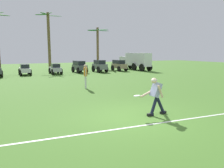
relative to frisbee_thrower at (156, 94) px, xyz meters
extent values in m
plane|color=#437028|center=(-0.87, 0.15, -0.80)|extent=(80.00, 80.00, 0.00)
cube|color=white|center=(-0.87, -0.79, -0.80)|extent=(21.82, 1.86, 0.01)
cylinder|color=#191E38|center=(-0.07, 0.00, -0.44)|extent=(0.36, 0.13, 0.72)
cube|color=black|center=(-0.23, -0.01, -0.75)|extent=(0.26, 0.11, 0.10)
cylinder|color=#191E38|center=(0.24, 0.01, -0.44)|extent=(0.44, 0.13, 0.69)
cube|color=black|center=(0.39, 0.01, -0.75)|extent=(0.26, 0.11, 0.10)
cube|color=#9EA3D1|center=(0.00, 0.00, 0.17)|extent=(0.39, 0.35, 0.58)
sphere|color=beige|center=(-0.10, 0.00, 0.52)|extent=(0.22, 0.22, 0.21)
cylinder|color=white|center=(-0.10, 0.00, 0.55)|extent=(0.22, 0.22, 0.03)
cylinder|color=beige|center=(-0.29, 0.17, 0.02)|extent=(0.57, 0.10, 0.27)
cylinder|color=beige|center=(0.05, -0.20, 0.14)|extent=(0.29, 0.09, 0.49)
cylinder|color=white|center=(-0.72, 0.18, -0.02)|extent=(0.35, 0.35, 0.05)
cylinder|color=silver|center=(-0.31, 6.82, -0.39)|extent=(0.13, 0.13, 0.82)
cylinder|color=silver|center=(-0.26, 6.99, -0.39)|extent=(0.13, 0.13, 0.82)
cube|color=orange|center=(-0.29, 6.91, 0.29)|extent=(0.28, 0.38, 0.54)
cylinder|color=beige|center=(-0.34, 6.70, 0.30)|extent=(0.09, 0.09, 0.52)
cylinder|color=beige|center=(-0.23, 7.11, 0.30)|extent=(0.09, 0.09, 0.52)
sphere|color=beige|center=(-0.29, 6.91, 0.66)|extent=(0.25, 0.25, 0.20)
cylinder|color=black|center=(-5.31, 17.91, -0.47)|extent=(0.23, 0.67, 0.66)
cylinder|color=black|center=(-5.18, 16.24, -0.47)|extent=(0.23, 0.67, 0.66)
cube|color=silver|center=(-3.05, 17.55, -0.29)|extent=(0.94, 2.22, 0.42)
cube|color=#1E232B|center=(-3.04, 17.45, 0.11)|extent=(0.81, 1.12, 0.38)
cylinder|color=black|center=(-3.51, 18.31, -0.50)|extent=(0.19, 0.60, 0.60)
cylinder|color=black|center=(-2.61, 18.33, -0.50)|extent=(0.19, 0.60, 0.60)
cylinder|color=black|center=(-3.48, 16.77, -0.50)|extent=(0.19, 0.60, 0.60)
cylinder|color=black|center=(-2.58, 16.79, -0.50)|extent=(0.19, 0.60, 0.60)
cube|color=#B7BABF|center=(-0.02, 17.17, -0.29)|extent=(0.90, 2.20, 0.42)
cube|color=#1E232B|center=(-0.02, 17.07, 0.11)|extent=(0.79, 1.10, 0.38)
cylinder|color=black|center=(-0.47, 17.94, -0.50)|extent=(0.18, 0.60, 0.60)
cylinder|color=black|center=(0.43, 17.94, -0.50)|extent=(0.18, 0.60, 0.60)
cylinder|color=black|center=(-0.47, 16.40, -0.50)|extent=(0.18, 0.60, 0.60)
cylinder|color=black|center=(0.43, 16.40, -0.50)|extent=(0.18, 0.60, 0.60)
cube|color=#474C51|center=(2.77, 17.46, -0.20)|extent=(1.09, 2.45, 0.55)
cube|color=#1E232B|center=(2.77, 17.61, 0.31)|extent=(0.94, 1.84, 0.46)
cylinder|color=black|center=(2.25, 18.27, -0.47)|extent=(0.22, 0.67, 0.66)
cylinder|color=black|center=(3.21, 18.32, -0.47)|extent=(0.22, 0.67, 0.66)
cylinder|color=black|center=(2.34, 16.59, -0.47)|extent=(0.22, 0.67, 0.66)
cylinder|color=black|center=(3.30, 16.65, -0.47)|extent=(0.22, 0.67, 0.66)
cube|color=slate|center=(5.11, 17.05, -0.14)|extent=(1.00, 2.36, 0.60)
cube|color=#1E232B|center=(5.11, 17.10, 0.38)|extent=(0.88, 1.56, 0.44)
cylinder|color=black|center=(4.61, 17.83, -0.44)|extent=(0.19, 0.72, 0.72)
cylinder|color=black|center=(5.59, 17.84, -0.44)|extent=(0.19, 0.72, 0.72)
cylinder|color=black|center=(4.62, 16.27, -0.44)|extent=(0.19, 0.72, 0.72)
cylinder|color=black|center=(5.60, 16.28, -0.44)|extent=(0.19, 0.72, 0.72)
cube|color=#998466|center=(7.96, 17.53, -0.20)|extent=(0.99, 2.41, 0.55)
cube|color=#1E232B|center=(7.95, 17.68, 0.31)|extent=(0.87, 1.81, 0.46)
cylinder|color=black|center=(7.47, 18.36, -0.47)|extent=(0.19, 0.66, 0.66)
cylinder|color=black|center=(8.43, 18.37, -0.47)|extent=(0.19, 0.66, 0.66)
cylinder|color=black|center=(7.49, 16.69, -0.47)|extent=(0.19, 0.66, 0.66)
cylinder|color=black|center=(8.45, 16.70, -0.47)|extent=(0.19, 0.66, 0.66)
cube|color=silver|center=(10.48, 20.28, 0.32)|extent=(1.12, 1.74, 1.15)
cube|color=white|center=(10.60, 17.33, 0.57)|extent=(1.33, 4.24, 1.65)
cylinder|color=black|center=(9.92, 19.91, -0.35)|extent=(0.28, 0.91, 0.90)
cylinder|color=black|center=(11.07, 19.96, -0.35)|extent=(0.28, 0.91, 0.90)
cylinder|color=black|center=(10.03, 17.31, -0.35)|extent=(0.28, 0.91, 0.90)
cylinder|color=black|center=(11.18, 17.36, -0.35)|extent=(0.28, 0.91, 0.90)
cylinder|color=black|center=(10.10, 15.66, -0.35)|extent=(0.28, 0.91, 0.90)
cylinder|color=black|center=(11.25, 15.71, -0.35)|extent=(0.28, 0.91, 0.90)
ellipsoid|color=#2C6C25|center=(-4.61, 23.02, 5.81)|extent=(1.60, 0.53, 0.20)
ellipsoid|color=#2C6C25|center=(-4.88, 23.57, 5.97)|extent=(1.22, 1.54, 0.15)
ellipsoid|color=#2C6C25|center=(-4.93, 22.34, 5.97)|extent=(1.10, 1.23, 0.17)
cylinder|color=brown|center=(0.71, 23.90, 2.93)|extent=(0.37, 0.37, 7.47)
ellipsoid|color=#377937|center=(1.62, 23.87, 6.29)|extent=(1.83, 0.32, 0.17)
ellipsoid|color=#377937|center=(0.90, 24.61, 6.29)|extent=(0.61, 1.47, 0.19)
ellipsoid|color=#377937|center=(-0.05, 24.43, 6.41)|extent=(1.66, 1.26, 0.14)
ellipsoid|color=#377937|center=(0.14, 23.30, 6.40)|extent=(1.33, 1.37, 0.15)
ellipsoid|color=#377937|center=(0.85, 23.19, 6.48)|extent=(0.53, 1.47, 0.14)
cylinder|color=brown|center=(7.72, 23.79, 2.13)|extent=(0.35, 0.35, 5.87)
ellipsoid|color=#1F692D|center=(8.65, 23.81, 4.66)|extent=(1.85, 0.29, 0.18)
ellipsoid|color=#1F692D|center=(8.11, 24.65, 4.82)|extent=(1.00, 1.82, 0.14)
ellipsoid|color=#1F692D|center=(7.23, 24.51, 4.73)|extent=(1.19, 1.58, 0.17)
ellipsoid|color=#1F692D|center=(6.97, 23.91, 4.64)|extent=(1.55, 0.48, 0.20)
ellipsoid|color=#1F692D|center=(7.40, 22.89, 4.66)|extent=(0.89, 1.88, 0.17)
ellipsoid|color=#1F692D|center=(8.25, 23.04, 4.72)|extent=(1.25, 1.65, 0.16)
camera|label=1|loc=(-5.04, -6.41, 1.58)|focal=35.00mm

